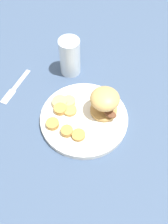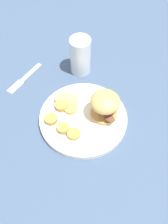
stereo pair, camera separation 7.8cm
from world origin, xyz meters
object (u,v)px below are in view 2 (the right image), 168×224
(dinner_plate, at_px, (84,118))
(sandwich, at_px, (106,104))
(fork, at_px, (25,78))
(drinking_glass, at_px, (81,56))

(dinner_plate, xyz_separation_m, sandwich, (-0.07, -0.01, 0.06))
(fork, xyz_separation_m, drinking_glass, (-0.20, -0.04, 0.07))
(fork, bearing_deg, dinner_plate, 139.53)
(drinking_glass, bearing_deg, dinner_plate, 92.40)
(dinner_plate, bearing_deg, drinking_glass, -87.60)
(fork, distance_m, drinking_glass, 0.21)
(sandwich, height_order, fork, sandwich)
(dinner_plate, distance_m, sandwich, 0.09)
(dinner_plate, xyz_separation_m, drinking_glass, (0.01, -0.22, 0.06))
(drinking_glass, bearing_deg, fork, 11.53)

